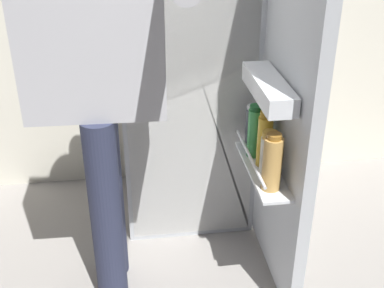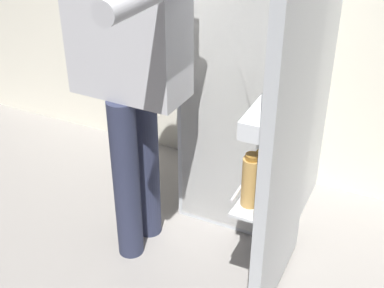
% 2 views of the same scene
% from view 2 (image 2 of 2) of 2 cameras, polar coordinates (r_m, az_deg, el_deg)
% --- Properties ---
extents(ground_plane, '(5.97, 5.97, 0.00)m').
position_cam_2_polar(ground_plane, '(2.56, 2.02, -12.38)').
color(ground_plane, gray).
extents(refrigerator, '(0.64, 1.16, 1.82)m').
position_cam_2_polar(refrigerator, '(2.47, 7.64, 10.57)').
color(refrigerator, silver).
rests_on(refrigerator, ground_plane).
extents(person, '(0.55, 0.79, 1.61)m').
position_cam_2_polar(person, '(2.16, -6.60, 9.46)').
color(person, '#2D334C').
rests_on(person, ground_plane).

